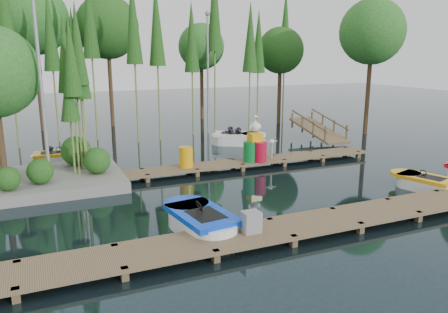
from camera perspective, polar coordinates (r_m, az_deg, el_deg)
name	(u,v)px	position (r m, az deg, el deg)	size (l,w,h in m)	color
ground_plane	(217,190)	(15.81, -0.94, -4.43)	(90.00, 90.00, 0.00)	#1B2C32
near_dock	(281,229)	(11.95, 7.47, -9.37)	(18.00, 1.50, 0.50)	brown
far_dock	(216,165)	(18.34, -1.06, -1.18)	(15.00, 1.20, 0.50)	brown
island	(18,101)	(17.29, -25.33, 6.62)	(6.20, 4.20, 6.75)	gray
tree_screen	(104,28)	(24.83, -15.42, 15.85)	(34.42, 18.53, 10.31)	#45301D
lamp_island	(40,70)	(16.43, -22.95, 10.34)	(0.30, 0.30, 7.25)	gray
lamp_rear	(208,63)	(26.76, -2.13, 12.11)	(0.30, 0.30, 7.25)	gray
ramp	(318,129)	(25.55, 12.24, 3.48)	(1.50, 3.94, 1.49)	brown
boat_blue	(201,222)	(12.17, -3.04, -8.60)	(1.69, 3.06, 0.98)	white
boat_yellow_near	(424,183)	(17.42, 24.71, -3.21)	(1.74, 2.60, 0.80)	white
boat_yellow_far	(57,157)	(21.02, -20.97, -0.12)	(2.47, 1.23, 1.20)	white
boat_white_far	(236,139)	(23.70, 1.64, 2.35)	(3.22, 2.68, 1.40)	white
utility_cabinet	(251,222)	(11.41, 3.56, -8.53)	(0.46, 0.39, 0.56)	gray
yellow_barrel	(186,157)	(17.77, -4.98, -0.07)	(0.56, 0.56, 0.84)	#EDA20C
drum_cluster	(256,147)	(18.80, 4.21, 1.19)	(1.15, 1.05, 1.98)	#0C6C2A
seagull_post	(272,145)	(19.33, 6.25, 1.47)	(0.53, 0.29, 0.85)	gray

